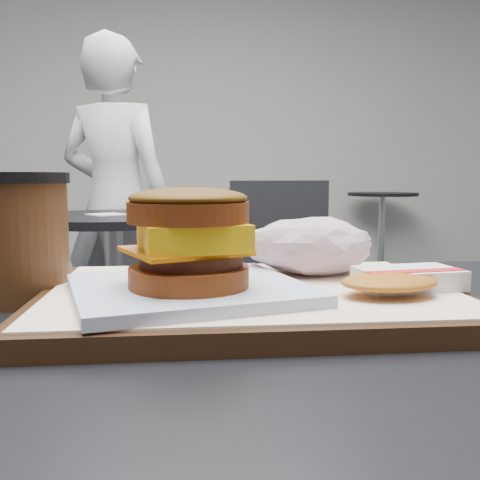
% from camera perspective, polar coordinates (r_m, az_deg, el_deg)
% --- Properties ---
extents(serving_tray, '(0.38, 0.28, 0.02)m').
position_cam_1_polar(serving_tray, '(0.50, 1.17, -6.13)').
color(serving_tray, black).
rests_on(serving_tray, customer_table).
extents(breakfast_sandwich, '(0.23, 0.21, 0.09)m').
position_cam_1_polar(breakfast_sandwich, '(0.45, -5.42, -1.19)').
color(breakfast_sandwich, white).
rests_on(breakfast_sandwich, serving_tray).
extents(hash_brown, '(0.13, 0.10, 0.02)m').
position_cam_1_polar(hash_brown, '(0.49, 16.70, -4.10)').
color(hash_brown, silver).
rests_on(hash_brown, serving_tray).
extents(crumpled_wrapper, '(0.13, 0.11, 0.06)m').
position_cam_1_polar(crumpled_wrapper, '(0.57, 7.50, -0.56)').
color(crumpled_wrapper, silver).
rests_on(crumpled_wrapper, serving_tray).
extents(coffee_cup, '(0.09, 0.09, 0.13)m').
position_cam_1_polar(coffee_cup, '(0.55, -22.05, 0.38)').
color(coffee_cup, '#3A1F0E').
rests_on(coffee_cup, customer_table).
extents(neighbor_table, '(0.70, 0.70, 0.75)m').
position_cam_1_polar(neighbor_table, '(2.12, -13.26, -2.74)').
color(neighbor_table, black).
rests_on(neighbor_table, ground).
extents(napkin, '(0.17, 0.17, 0.00)m').
position_cam_1_polar(napkin, '(2.09, -14.04, 2.66)').
color(napkin, white).
rests_on(napkin, neighbor_table).
extents(neighbor_chair, '(0.63, 0.47, 0.88)m').
position_cam_1_polar(neighbor_chair, '(2.13, 0.98, -3.61)').
color(neighbor_chair, '#B0B0B5').
rests_on(neighbor_chair, ground).
extents(patron, '(0.66, 0.56, 1.53)m').
position_cam_1_polar(patron, '(2.58, -13.11, 3.72)').
color(patron, silver).
rests_on(patron, ground).
extents(bg_table_far, '(0.66, 0.66, 0.75)m').
position_cam_1_polar(bg_table_far, '(5.28, 14.91, 2.87)').
color(bg_table_far, black).
rests_on(bg_table_far, ground).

